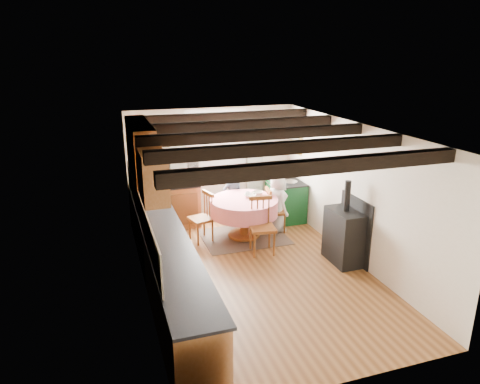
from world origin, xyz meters
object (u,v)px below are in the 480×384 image
object	(u,v)px
chair_right	(276,210)
cast_iron_stove	(345,222)
dining_table	(244,218)
child_far	(233,198)
chair_left	(201,217)
cup	(248,194)
chair_near	(262,226)
child_right	(277,202)
aga_range	(286,199)

from	to	relation	value
chair_right	cast_iron_stove	distance (m)	1.76
dining_table	child_far	world-z (taller)	child_far
chair_left	cup	xyz separation A→B (m)	(0.97, 0.03, 0.35)
cup	child_far	bearing A→B (deg)	99.66
chair_near	child_right	world-z (taller)	child_right
dining_table	child_right	bearing A→B (deg)	9.09
chair_left	cup	size ratio (longest dim) A/B	9.54
chair_right	child_far	xyz separation A→B (m)	(-0.69, 0.69, 0.11)
aga_range	dining_table	bearing A→B (deg)	-149.74
aga_range	child_right	distance (m)	0.75
chair_near	cup	xyz separation A→B (m)	(0.04, 0.90, 0.32)
dining_table	aga_range	xyz separation A→B (m)	(1.19, 0.70, 0.04)
dining_table	child_far	size ratio (longest dim) A/B	1.15
aga_range	child_right	world-z (taller)	child_right
chair_left	child_far	bearing A→B (deg)	113.40
dining_table	child_right	xyz separation A→B (m)	(0.75, 0.12, 0.22)
chair_near	aga_range	size ratio (longest dim) A/B	1.09
aga_range	child_right	xyz separation A→B (m)	(-0.45, -0.58, 0.17)
aga_range	child_far	world-z (taller)	child_far
child_right	chair_left	bearing A→B (deg)	83.98
chair_near	child_right	bearing A→B (deg)	61.00
chair_near	cast_iron_stove	xyz separation A→B (m)	(1.21, -0.77, 0.22)
chair_left	cast_iron_stove	world-z (taller)	cast_iron_stove
dining_table	child_right	size ratio (longest dim) A/B	1.07
chair_right	cast_iron_stove	bearing A→B (deg)	-152.39
cast_iron_stove	chair_right	bearing A→B (deg)	110.07
cast_iron_stove	child_right	bearing A→B (deg)	108.54
chair_right	cast_iron_stove	xyz separation A→B (m)	(0.60, -1.63, 0.28)
chair_near	cup	bearing A→B (deg)	95.19
cup	child_right	bearing A→B (deg)	-0.94
chair_near	chair_right	world-z (taller)	chair_near
aga_range	child_far	distance (m)	1.19
chair_right	cup	bearing A→B (deg)	93.94
chair_left	chair_right	world-z (taller)	chair_left
chair_near	child_right	xyz separation A→B (m)	(0.66, 0.89, 0.09)
dining_table	cup	world-z (taller)	cup
aga_range	child_far	size ratio (longest dim) A/B	0.84
child_far	child_right	distance (m)	0.99
chair_near	cup	world-z (taller)	chair_near
aga_range	child_far	xyz separation A→B (m)	(-1.18, 0.09, 0.13)
chair_right	cup	xyz separation A→B (m)	(-0.58, 0.04, 0.38)
child_far	child_right	bearing A→B (deg)	145.33
aga_range	cast_iron_stove	distance (m)	2.26
aga_range	cast_iron_stove	size ratio (longest dim) A/B	0.65
chair_near	chair_left	xyz separation A→B (m)	(-0.93, 0.87, -0.03)
cast_iron_stove	dining_table	bearing A→B (deg)	130.27
chair_near	cast_iron_stove	size ratio (longest dim) A/B	0.71
chair_near	cup	size ratio (longest dim) A/B	10.20
child_right	cup	world-z (taller)	child_right
child_right	cup	xyz separation A→B (m)	(-0.62, 0.01, 0.23)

